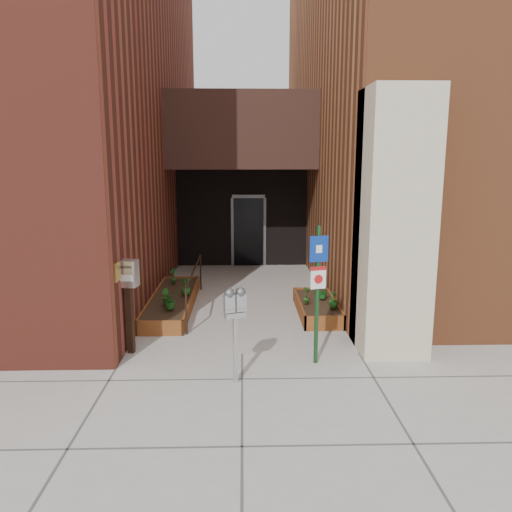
{
  "coord_description": "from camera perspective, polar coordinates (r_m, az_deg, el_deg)",
  "views": [
    {
      "loc": [
        0.02,
        -8.03,
        3.26
      ],
      "look_at": [
        0.28,
        1.8,
        1.35
      ],
      "focal_mm": 35.0,
      "sensor_mm": 36.0,
      "label": 1
    }
  ],
  "objects": [
    {
      "name": "shrub_right_c",
      "position": [
        10.87,
        7.65,
        -4.07
      ],
      "size": [
        0.33,
        0.33,
        0.31
      ],
      "primitive_type": "imported",
      "rotation": [
        0.0,
        0.0,
        4.51
      ],
      "color": "#19591B",
      "rests_on": "planter_right"
    },
    {
      "name": "shrub_left_c",
      "position": [
        11.18,
        -8.03,
        -3.44
      ],
      "size": [
        0.26,
        0.26,
        0.38
      ],
      "primitive_type": "imported",
      "rotation": [
        0.0,
        0.0,
        3.39
      ],
      "color": "#1B5E1B",
      "rests_on": "planter_left"
    },
    {
      "name": "shrub_right_b",
      "position": [
        10.47,
        5.83,
        -4.42
      ],
      "size": [
        0.28,
        0.28,
        0.37
      ],
      "primitive_type": "imported",
      "rotation": [
        0.0,
        0.0,
        2.37
      ],
      "color": "#25601B",
      "rests_on": "planter_right"
    },
    {
      "name": "shrub_left_a",
      "position": [
        10.2,
        -9.77,
        -4.92
      ],
      "size": [
        0.47,
        0.47,
        0.38
      ],
      "primitive_type": "imported",
      "rotation": [
        0.0,
        0.0,
        0.53
      ],
      "color": "#1A5518",
      "rests_on": "planter_left"
    },
    {
      "name": "architecture",
      "position": [
        15.02,
        -2.41,
        17.57
      ],
      "size": [
        20.0,
        14.6,
        10.0
      ],
      "color": "maroon",
      "rests_on": "ground"
    },
    {
      "name": "shrub_right_a",
      "position": [
        10.24,
        8.85,
        -4.95
      ],
      "size": [
        0.23,
        0.23,
        0.34
      ],
      "primitive_type": "imported",
      "rotation": [
        0.0,
        0.0,
        1.33
      ],
      "color": "#1D5F1B",
      "rests_on": "planter_right"
    },
    {
      "name": "parking_meter",
      "position": [
        7.25,
        -2.41,
        -6.16
      ],
      "size": [
        0.34,
        0.21,
        1.45
      ],
      "color": "#A6A6A8",
      "rests_on": "ground"
    },
    {
      "name": "planter_right",
      "position": [
        10.81,
        6.97,
        -5.9
      ],
      "size": [
        0.8,
        2.2,
        0.3
      ],
      "color": "brown",
      "rests_on": "ground"
    },
    {
      "name": "handrail",
      "position": [
        11.02,
        -7.08,
        -2.27
      ],
      "size": [
        0.04,
        3.34,
        0.9
      ],
      "color": "black",
      "rests_on": "ground"
    },
    {
      "name": "planter_left",
      "position": [
        11.28,
        -9.52,
        -5.25
      ],
      "size": [
        0.9,
        3.6,
        0.3
      ],
      "color": "brown",
      "rests_on": "ground"
    },
    {
      "name": "payment_dropbox",
      "position": [
        8.63,
        -14.38,
        -3.39
      ],
      "size": [
        0.36,
        0.29,
        1.62
      ],
      "color": "black",
      "rests_on": "ground"
    },
    {
      "name": "shrub_left_d",
      "position": [
        12.25,
        -9.45,
        -2.22
      ],
      "size": [
        0.28,
        0.28,
        0.38
      ],
      "primitive_type": "imported",
      "rotation": [
        0.0,
        0.0,
        5.27
      ],
      "color": "#1A5D1F",
      "rests_on": "planter_left"
    },
    {
      "name": "shrub_left_b",
      "position": [
        10.56,
        -10.35,
        -4.56
      ],
      "size": [
        0.25,
        0.25,
        0.32
      ],
      "primitive_type": "imported",
      "rotation": [
        0.0,
        0.0,
        2.26
      ],
      "color": "#27631C",
      "rests_on": "planter_left"
    },
    {
      "name": "ground",
      "position": [
        8.66,
        -1.6,
        -11.11
      ],
      "size": [
        80.0,
        80.0,
        0.0
      ],
      "primitive_type": "plane",
      "color": "#9E9991",
      "rests_on": "ground"
    },
    {
      "name": "sign_post",
      "position": [
        7.92,
        7.07,
        -2.79
      ],
      "size": [
        0.3,
        0.11,
        2.25
      ],
      "color": "#163D1A",
      "rests_on": "ground"
    }
  ]
}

